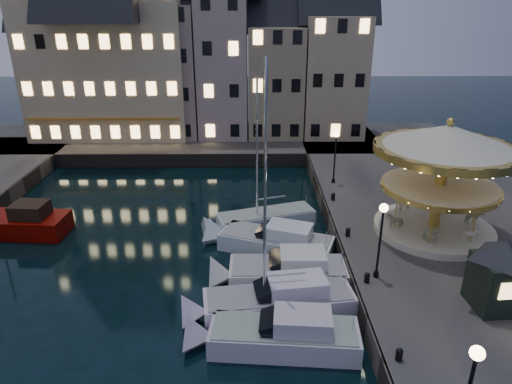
{
  "coord_description": "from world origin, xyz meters",
  "views": [
    {
      "loc": [
        0.77,
        -19.21,
        14.53
      ],
      "look_at": [
        1.0,
        8.0,
        3.2
      ],
      "focal_mm": 32.0,
      "sensor_mm": 36.0,
      "label": 1
    }
  ],
  "objects_px": {
    "streetlamp_b": "(381,230)",
    "bollard_d": "(333,196)",
    "red_fishing_boat": "(14,224)",
    "motorboat_e": "(270,241)",
    "ticket_kiosk": "(502,263)",
    "motorboat_c": "(271,302)",
    "motorboat_d": "(281,272)",
    "motorboat_f": "(258,221)",
    "bollard_a": "(399,354)",
    "streetlamp_c": "(335,150)",
    "carousel": "(445,159)",
    "bollard_b": "(367,277)",
    "motorboat_b": "(275,336)",
    "bollard_c": "(348,232)"
  },
  "relations": [
    {
      "from": "motorboat_d",
      "to": "carousel",
      "type": "relative_size",
      "value": 0.91
    },
    {
      "from": "bollard_d",
      "to": "streetlamp_b",
      "type": "bearing_deg",
      "value": -86.57
    },
    {
      "from": "streetlamp_c",
      "to": "motorboat_f",
      "type": "distance_m",
      "value": 8.77
    },
    {
      "from": "motorboat_f",
      "to": "ticket_kiosk",
      "type": "xyz_separation_m",
      "value": [
        10.92,
        -10.7,
        3.11
      ]
    },
    {
      "from": "bollard_d",
      "to": "motorboat_f",
      "type": "xyz_separation_m",
      "value": [
        -5.44,
        -1.82,
        -1.07
      ]
    },
    {
      "from": "bollard_a",
      "to": "motorboat_c",
      "type": "distance_m",
      "value": 6.87
    },
    {
      "from": "motorboat_c",
      "to": "red_fishing_boat",
      "type": "distance_m",
      "value": 19.23
    },
    {
      "from": "streetlamp_b",
      "to": "bollard_d",
      "type": "relative_size",
      "value": 7.32
    },
    {
      "from": "red_fishing_boat",
      "to": "carousel",
      "type": "distance_m",
      "value": 28.04
    },
    {
      "from": "ticket_kiosk",
      "to": "motorboat_c",
      "type": "bearing_deg",
      "value": 173.24
    },
    {
      "from": "motorboat_d",
      "to": "red_fishing_boat",
      "type": "relative_size",
      "value": 0.99
    },
    {
      "from": "bollard_d",
      "to": "motorboat_d",
      "type": "bearing_deg",
      "value": -116.65
    },
    {
      "from": "motorboat_b",
      "to": "motorboat_c",
      "type": "distance_m",
      "value": 2.49
    },
    {
      "from": "motorboat_f",
      "to": "bollard_c",
      "type": "bearing_deg",
      "value": -34.08
    },
    {
      "from": "streetlamp_c",
      "to": "motorboat_b",
      "type": "xyz_separation_m",
      "value": [
        -5.44,
        -17.27,
        -3.38
      ]
    },
    {
      "from": "bollard_d",
      "to": "red_fishing_boat",
      "type": "xyz_separation_m",
      "value": [
        -21.99,
        -2.44,
        -0.9
      ]
    },
    {
      "from": "streetlamp_b",
      "to": "bollard_a",
      "type": "bearing_deg",
      "value": -95.71
    },
    {
      "from": "bollard_a",
      "to": "motorboat_d",
      "type": "xyz_separation_m",
      "value": [
        -4.28,
        7.47,
        -0.96
      ]
    },
    {
      "from": "motorboat_e",
      "to": "motorboat_f",
      "type": "relative_size",
      "value": 0.78
    },
    {
      "from": "bollard_d",
      "to": "motorboat_e",
      "type": "relative_size",
      "value": 0.07
    },
    {
      "from": "streetlamp_b",
      "to": "red_fishing_boat",
      "type": "relative_size",
      "value": 0.55
    },
    {
      "from": "bollard_a",
      "to": "carousel",
      "type": "bearing_deg",
      "value": 63.8
    },
    {
      "from": "bollard_d",
      "to": "motorboat_f",
      "type": "distance_m",
      "value": 5.84
    },
    {
      "from": "bollard_a",
      "to": "bollard_b",
      "type": "distance_m",
      "value": 5.5
    },
    {
      "from": "motorboat_f",
      "to": "motorboat_c",
      "type": "bearing_deg",
      "value": -86.83
    },
    {
      "from": "bollard_b",
      "to": "motorboat_e",
      "type": "bearing_deg",
      "value": 130.47
    },
    {
      "from": "streetlamp_b",
      "to": "motorboat_b",
      "type": "xyz_separation_m",
      "value": [
        -5.44,
        -3.77,
        -3.38
      ]
    },
    {
      "from": "motorboat_b",
      "to": "streetlamp_b",
      "type": "bearing_deg",
      "value": 34.72
    },
    {
      "from": "bollard_b",
      "to": "motorboat_b",
      "type": "height_order",
      "value": "motorboat_b"
    },
    {
      "from": "carousel",
      "to": "ticket_kiosk",
      "type": "height_order",
      "value": "carousel"
    },
    {
      "from": "bollard_a",
      "to": "bollard_c",
      "type": "relative_size",
      "value": 1.0
    },
    {
      "from": "bollard_b",
      "to": "motorboat_e",
      "type": "relative_size",
      "value": 0.07
    },
    {
      "from": "streetlamp_b",
      "to": "bollard_d",
      "type": "xyz_separation_m",
      "value": [
        -0.6,
        10.0,
        -2.41
      ]
    },
    {
      "from": "streetlamp_b",
      "to": "streetlamp_c",
      "type": "bearing_deg",
      "value": 90.0
    },
    {
      "from": "motorboat_e",
      "to": "motorboat_f",
      "type": "height_order",
      "value": "motorboat_f"
    },
    {
      "from": "streetlamp_b",
      "to": "bollard_b",
      "type": "xyz_separation_m",
      "value": [
        -0.6,
        -0.5,
        -2.41
      ]
    },
    {
      "from": "bollard_a",
      "to": "motorboat_b",
      "type": "distance_m",
      "value": 5.42
    },
    {
      "from": "bollard_c",
      "to": "bollard_d",
      "type": "distance_m",
      "value": 5.5
    },
    {
      "from": "red_fishing_boat",
      "to": "carousel",
      "type": "xyz_separation_m",
      "value": [
        27.41,
        -2.54,
        5.36
      ]
    },
    {
      "from": "red_fishing_boat",
      "to": "bollard_d",
      "type": "bearing_deg",
      "value": 6.32
    },
    {
      "from": "bollard_d",
      "to": "carousel",
      "type": "height_order",
      "value": "carousel"
    },
    {
      "from": "motorboat_b",
      "to": "motorboat_e",
      "type": "relative_size",
      "value": 0.97
    },
    {
      "from": "red_fishing_boat",
      "to": "carousel",
      "type": "relative_size",
      "value": 0.93
    },
    {
      "from": "streetlamp_b",
      "to": "ticket_kiosk",
      "type": "height_order",
      "value": "streetlamp_b"
    },
    {
      "from": "motorboat_f",
      "to": "carousel",
      "type": "relative_size",
      "value": 1.25
    },
    {
      "from": "streetlamp_c",
      "to": "carousel",
      "type": "height_order",
      "value": "carousel"
    },
    {
      "from": "streetlamp_c",
      "to": "motorboat_e",
      "type": "distance_m",
      "value": 10.54
    },
    {
      "from": "motorboat_e",
      "to": "bollard_a",
      "type": "bearing_deg",
      "value": -66.75
    },
    {
      "from": "bollard_d",
      "to": "ticket_kiosk",
      "type": "height_order",
      "value": "ticket_kiosk"
    },
    {
      "from": "bollard_b",
      "to": "motorboat_b",
      "type": "relative_size",
      "value": 0.07
    }
  ]
}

